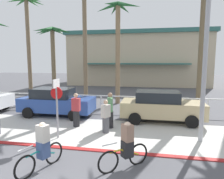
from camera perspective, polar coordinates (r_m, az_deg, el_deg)
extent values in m
plane|color=#4C4C51|center=(15.64, -1.68, -4.46)|extent=(80.00, 80.00, 0.00)
cube|color=beige|center=(10.25, -8.84, -11.07)|extent=(44.00, 4.00, 0.02)
cube|color=maroon|center=(8.52, -13.51, -15.15)|extent=(44.00, 0.24, 0.03)
cube|color=#BCAD8E|center=(31.78, 7.21, 7.86)|extent=(18.89, 9.56, 6.83)
cube|color=#2D605B|center=(32.00, 7.33, 14.43)|extent=(19.49, 10.16, 0.50)
cube|color=#2D605B|center=(26.51, 6.46, 7.02)|extent=(13.22, 1.20, 0.16)
cylinder|color=white|center=(14.02, -3.02, -1.73)|extent=(27.09, 0.08, 0.08)
cylinder|color=white|center=(17.03, -25.75, -2.52)|extent=(0.08, 0.08, 1.00)
cylinder|color=white|center=(15.80, -19.15, -2.92)|extent=(0.08, 0.08, 1.00)
cylinder|color=white|center=(14.81, -11.54, -3.33)|extent=(0.08, 0.08, 1.00)
cylinder|color=white|center=(14.11, -3.01, -3.73)|extent=(0.08, 0.08, 1.00)
cylinder|color=white|center=(13.76, 6.18, -4.06)|extent=(0.08, 0.08, 1.00)
cylinder|color=white|center=(13.77, 15.61, -4.29)|extent=(0.08, 0.08, 1.00)
cylinder|color=white|center=(14.15, 24.78, -4.41)|extent=(0.08, 0.08, 1.00)
cylinder|color=gray|center=(9.20, -14.78, -6.36)|extent=(0.08, 0.08, 2.20)
cube|color=white|center=(8.98, -15.06, 1.59)|extent=(0.04, 0.56, 0.36)
cylinder|color=red|center=(9.03, -14.97, -0.93)|extent=(0.52, 0.03, 0.52)
cylinder|color=#9EA0A5|center=(9.08, 24.29, 9.91)|extent=(0.18, 0.18, 7.50)
cone|color=#235B2D|center=(23.12, -28.28, 15.43)|extent=(1.29, 1.50, 0.62)
cylinder|color=#756047|center=(21.54, -21.87, 10.43)|extent=(0.36, 0.36, 9.05)
cone|color=#387F3D|center=(21.83, -20.65, 22.01)|extent=(1.62, 0.32, 0.69)
cone|color=#387F3D|center=(22.33, -20.23, 21.62)|extent=(1.52, 1.35, 0.74)
cone|color=#387F3D|center=(22.81, -20.97, 21.37)|extent=(0.61, 1.73, 0.67)
cone|color=#387F3D|center=(22.92, -22.38, 21.31)|extent=(1.02, 1.45, 0.61)
cone|color=#387F3D|center=(22.81, -23.75, 21.03)|extent=(1.69, 0.88, 0.82)
cone|color=#387F3D|center=(22.40, -24.75, 21.36)|extent=(1.79, 0.91, 0.73)
cylinder|color=brown|center=(18.69, -15.73, 6.58)|extent=(0.36, 0.36, 6.04)
cone|color=#235B2D|center=(18.56, -13.94, 15.50)|extent=(1.55, 0.32, 0.63)
cone|color=#235B2D|center=(19.09, -13.45, 15.34)|extent=(1.57, 1.39, 0.60)
cone|color=#235B2D|center=(19.53, -14.58, 15.14)|extent=(0.61, 1.71, 0.59)
cone|color=#235B2D|center=(19.57, -16.17, 14.68)|extent=(1.05, 1.51, 0.83)
cone|color=#235B2D|center=(19.48, -17.82, 14.86)|extent=(1.77, 0.90, 0.71)
cone|color=#235B2D|center=(18.95, -18.21, 14.98)|extent=(1.51, 0.81, 0.75)
cone|color=#235B2D|center=(18.40, -18.43, 15.31)|extent=(1.19, 1.74, 0.69)
cone|color=#235B2D|center=(18.06, -16.88, 15.68)|extent=(0.62, 1.80, 0.59)
cone|color=#235B2D|center=(18.02, -14.83, 15.78)|extent=(1.68, 1.49, 0.59)
cylinder|color=#756047|center=(18.18, -7.41, 11.85)|extent=(0.36, 0.36, 9.26)
cylinder|color=#846B4C|center=(16.22, 1.60, 9.45)|extent=(0.36, 0.36, 7.58)
cone|color=#235B2D|center=(16.62, 4.78, 22.07)|extent=(1.76, 0.32, 0.63)
cone|color=#235B2D|center=(17.26, 3.29, 21.29)|extent=(1.05, 1.51, 0.76)
cone|color=#235B2D|center=(17.41, 0.67, 21.09)|extent=(1.10, 1.59, 0.81)
cone|color=#235B2D|center=(16.85, -1.31, 21.51)|extent=(1.74, 0.32, 0.84)
cone|color=#235B2D|center=(16.16, -0.19, 22.49)|extent=(1.07, 1.53, 0.63)
cone|color=#235B2D|center=(15.94, 2.81, 22.33)|extent=(1.17, 1.70, 0.82)
cylinder|color=brown|center=(15.85, 23.36, 12.35)|extent=(0.36, 0.36, 9.50)
cylinder|color=black|center=(16.31, -27.22, -3.64)|extent=(0.66, 0.22, 0.66)
cube|color=#284793|center=(13.08, -14.76, -3.86)|extent=(4.40, 1.80, 0.80)
cube|color=#1E2328|center=(13.07, -15.85, -0.88)|extent=(2.29, 1.58, 0.56)
cylinder|color=black|center=(13.45, -7.59, -5.09)|extent=(0.66, 0.22, 0.66)
cylinder|color=black|center=(11.81, -10.36, -6.96)|extent=(0.66, 0.22, 0.66)
cylinder|color=black|center=(14.58, -18.19, -4.42)|extent=(0.66, 0.22, 0.66)
cylinder|color=black|center=(13.07, -22.02, -5.97)|extent=(0.66, 0.22, 0.66)
cube|color=tan|center=(11.74, 13.55, -5.13)|extent=(4.40, 1.80, 0.80)
cube|color=#1E2328|center=(11.60, 12.42, -1.83)|extent=(2.29, 1.58, 0.56)
cylinder|color=black|center=(12.85, 19.62, -6.09)|extent=(0.66, 0.22, 0.66)
cylinder|color=black|center=(11.13, 21.03, -8.26)|extent=(0.66, 0.22, 0.66)
cylinder|color=black|center=(12.72, 6.92, -5.83)|extent=(0.66, 0.22, 0.66)
cylinder|color=black|center=(10.98, 6.27, -8.01)|extent=(0.66, 0.22, 0.66)
torus|color=black|center=(6.71, -22.75, -19.16)|extent=(0.30, 0.70, 0.72)
torus|color=black|center=(7.34, -15.59, -16.41)|extent=(0.30, 0.70, 0.72)
cylinder|color=#197F7A|center=(7.07, -17.66, -16.12)|extent=(0.28, 0.67, 0.35)
cylinder|color=#197F7A|center=(6.71, -21.18, -16.31)|extent=(0.18, 0.38, 0.07)
cylinder|color=#197F7A|center=(6.99, -18.29, -15.82)|extent=(0.05, 0.05, 0.44)
cylinder|color=silver|center=(6.51, -22.64, -14.68)|extent=(0.20, 0.48, 0.04)
cube|color=#384C7A|center=(6.97, -18.31, -15.37)|extent=(0.37, 0.40, 0.52)
cube|color=#B7B2A8|center=(6.78, -18.50, -11.31)|extent=(0.41, 0.36, 0.52)
sphere|color=beige|center=(6.71, -18.58, -9.46)|extent=(0.22, 0.22, 0.22)
torus|color=black|center=(6.52, -1.01, -19.35)|extent=(0.59, 0.51, 0.72)
torus|color=black|center=(7.06, 7.21, -17.19)|extent=(0.59, 0.51, 0.72)
cylinder|color=gold|center=(6.82, 4.88, -16.71)|extent=(0.56, 0.49, 0.35)
cylinder|color=gold|center=(6.50, 0.92, -16.60)|extent=(0.32, 0.29, 0.07)
cylinder|color=gold|center=(6.74, 4.20, -16.35)|extent=(0.05, 0.05, 0.44)
cylinder|color=silver|center=(6.31, -0.61, -14.80)|extent=(0.40, 0.35, 0.04)
cube|color=#232326|center=(6.71, 4.20, -15.88)|extent=(0.43, 0.42, 0.52)
cube|color=#93705B|center=(6.52, 4.25, -11.69)|extent=(0.42, 0.43, 0.52)
sphere|color=beige|center=(6.45, 4.27, -9.77)|extent=(0.22, 0.22, 0.22)
cylinder|color=#4C4C51|center=(9.77, -1.71, -9.70)|extent=(0.44, 0.44, 0.75)
cube|color=#B7B2A8|center=(9.59, -1.73, -5.94)|extent=(0.42, 0.48, 0.57)
sphere|color=#D6A884|center=(9.50, -1.74, -3.48)|extent=(0.20, 0.20, 0.20)
cylinder|color=#232326|center=(10.78, -9.75, -7.91)|extent=(0.33, 0.33, 0.83)
cube|color=#A33338|center=(10.60, -9.84, -4.10)|extent=(0.41, 0.27, 0.64)
sphere|color=#D6A884|center=(10.52, -9.90, -1.63)|extent=(0.23, 0.23, 0.23)
cylinder|color=#232326|center=(10.40, -0.53, -8.28)|extent=(0.37, 0.37, 0.86)
cube|color=#4C7F51|center=(10.22, -0.53, -4.18)|extent=(0.33, 0.44, 0.66)
sphere|color=#9E7556|center=(10.13, -0.54, -1.52)|extent=(0.24, 0.24, 0.24)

